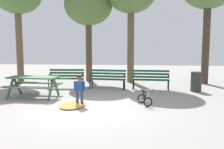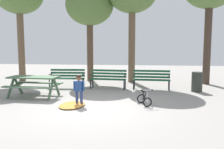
{
  "view_description": "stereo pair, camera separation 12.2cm",
  "coord_description": "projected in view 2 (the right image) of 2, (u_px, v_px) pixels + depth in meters",
  "views": [
    {
      "loc": [
        1.48,
        -6.77,
        1.82
      ],
      "look_at": [
        0.54,
        1.69,
        0.85
      ],
      "focal_mm": 37.56,
      "sensor_mm": 36.0,
      "label": 1
    },
    {
      "loc": [
        1.6,
        -6.76,
        1.82
      ],
      "look_at": [
        0.54,
        1.69,
        0.85
      ],
      "focal_mm": 37.56,
      "sensor_mm": 36.0,
      "label": 2
    }
  ],
  "objects": [
    {
      "name": "child_standing",
      "position": [
        79.0,
        88.0,
        7.44
      ],
      "size": [
        0.37,
        0.18,
        0.97
      ],
      "color": "navy",
      "rests_on": "ground"
    },
    {
      "name": "park_bench_right",
      "position": [
        151.0,
        78.0,
        10.21
      ],
      "size": [
        1.63,
        0.56,
        0.85
      ],
      "color": "#195133",
      "rests_on": "ground"
    },
    {
      "name": "park_bench_left",
      "position": [
        108.0,
        77.0,
        10.43
      ],
      "size": [
        1.63,
        0.58,
        0.85
      ],
      "color": "#195133",
      "rests_on": "ground"
    },
    {
      "name": "kids_bicycle",
      "position": [
        144.0,
        99.0,
        7.48
      ],
      "size": [
        0.52,
        0.63,
        0.54
      ],
      "color": "black",
      "rests_on": "ground"
    },
    {
      "name": "leaf_pile",
      "position": [
        72.0,
        105.0,
        7.36
      ],
      "size": [
        0.82,
        1.14,
        0.07
      ],
      "primitive_type": "ellipsoid",
      "rotation": [
        0.0,
        0.0,
        1.53
      ],
      "color": "#C68438",
      "rests_on": "ground"
    },
    {
      "name": "ground",
      "position": [
        87.0,
        108.0,
        7.06
      ],
      "size": [
        36.0,
        36.0,
        0.0
      ],
      "primitive_type": "plane",
      "color": "gray"
    },
    {
      "name": "picnic_table",
      "position": [
        34.0,
        81.0,
        8.69
      ],
      "size": [
        1.84,
        1.4,
        0.79
      ],
      "color": "#4C6B4C",
      "rests_on": "ground"
    },
    {
      "name": "tree_left",
      "position": [
        90.0,
        6.0,
        12.72
      ],
      "size": [
        2.6,
        2.6,
        5.24
      ],
      "color": "brown",
      "rests_on": "ground"
    },
    {
      "name": "park_bench_far_left",
      "position": [
        67.0,
        77.0,
        10.71
      ],
      "size": [
        1.62,
        0.55,
        0.85
      ],
      "color": "#195133",
      "rests_on": "ground"
    },
    {
      "name": "trash_bin",
      "position": [
        197.0,
        82.0,
        9.76
      ],
      "size": [
        0.44,
        0.44,
        0.82
      ],
      "primitive_type": "cylinder",
      "color": "#2D332D",
      "rests_on": "ground"
    }
  ]
}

